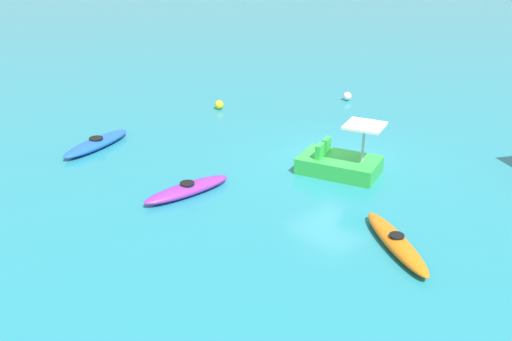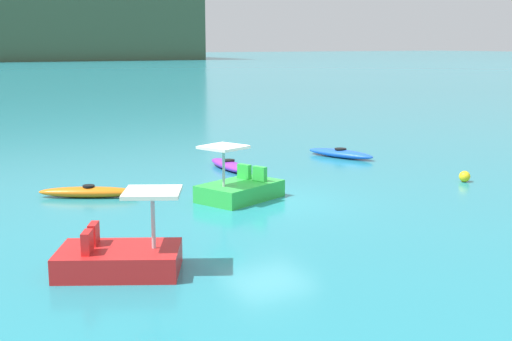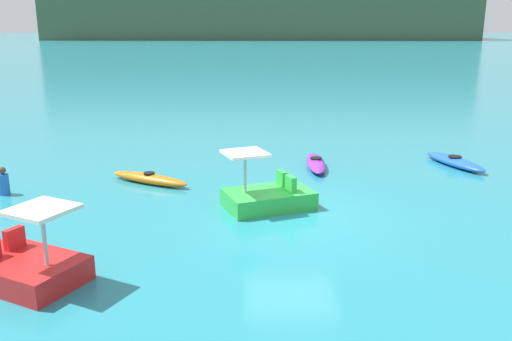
# 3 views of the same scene
# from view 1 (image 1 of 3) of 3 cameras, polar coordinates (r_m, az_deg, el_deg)

# --- Properties ---
(ground_plane) EXTENTS (600.00, 600.00, 0.00)m
(ground_plane) POSITION_cam_1_polar(r_m,az_deg,el_deg) (18.16, 8.34, 0.91)
(ground_plane) COLOR teal
(kayak_purple) EXTENTS (0.76, 2.81, 0.37)m
(kayak_purple) POSITION_cam_1_polar(r_m,az_deg,el_deg) (15.81, -7.09, -1.93)
(kayak_purple) COLOR purple
(kayak_purple) RESTS_ON ground_plane
(kayak_orange) EXTENTS (2.88, 1.95, 0.37)m
(kayak_orange) POSITION_cam_1_polar(r_m,az_deg,el_deg) (13.53, 14.25, -7.19)
(kayak_orange) COLOR orange
(kayak_orange) RESTS_ON ground_plane
(kayak_blue) EXTENTS (1.72, 3.09, 0.37)m
(kayak_blue) POSITION_cam_1_polar(r_m,az_deg,el_deg) (19.85, -16.13, 2.72)
(kayak_blue) COLOR blue
(kayak_blue) RESTS_ON ground_plane
(pedal_boat_green) EXTENTS (2.78, 2.26, 1.68)m
(pedal_boat_green) POSITION_cam_1_polar(r_m,az_deg,el_deg) (17.22, 8.66, 0.82)
(pedal_boat_green) COLOR green
(pedal_boat_green) RESTS_ON ground_plane
(buoy_yellow) EXTENTS (0.37, 0.37, 0.37)m
(buoy_yellow) POSITION_cam_1_polar(r_m,az_deg,el_deg) (23.39, -3.82, 6.79)
(buoy_yellow) COLOR yellow
(buoy_yellow) RESTS_ON ground_plane
(buoy_white) EXTENTS (0.37, 0.37, 0.37)m
(buoy_white) POSITION_cam_1_polar(r_m,az_deg,el_deg) (24.91, 9.40, 7.58)
(buoy_white) COLOR white
(buoy_white) RESTS_ON ground_plane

